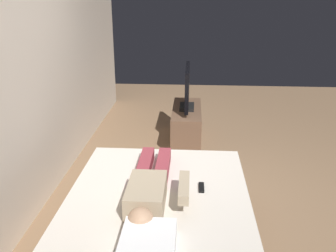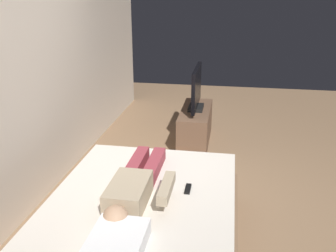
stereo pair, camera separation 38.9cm
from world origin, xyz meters
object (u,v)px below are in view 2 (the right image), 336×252
object	(u,v)px
tv_stand	(195,126)
remote	(188,189)
tv	(196,89)
person	(135,186)
bed	(142,227)
pillow	(116,245)

from	to	relation	value
tv_stand	remote	bearing A→B (deg)	-175.94
remote	tv_stand	size ratio (longest dim) A/B	0.14
tv_stand	tv	distance (m)	0.53
person	remote	xyz separation A→B (m)	(0.15, -0.40, -0.07)
bed	remote	distance (m)	0.48
remote	tv	distance (m)	2.30
person	tv_stand	distance (m)	2.47
person	tv_stand	bearing A→B (deg)	-5.71
person	tv	distance (m)	2.45
pillow	tv_stand	xyz separation A→B (m)	(3.13, -0.18, -0.35)
remote	tv	xyz separation A→B (m)	(2.28, 0.16, 0.24)
remote	tv	world-z (taller)	tv
remote	tv_stand	world-z (taller)	remote
person	remote	size ratio (longest dim) A/B	8.40
person	tv_stand	world-z (taller)	person
bed	tv	size ratio (longest dim) A/B	2.24
tv	pillow	bearing A→B (deg)	176.63
person	tv	bearing A→B (deg)	-5.71
pillow	tv	bearing A→B (deg)	-3.37
remote	tv_stand	bearing A→B (deg)	4.06
bed	person	bearing A→B (deg)	63.84
pillow	tv	world-z (taller)	tv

